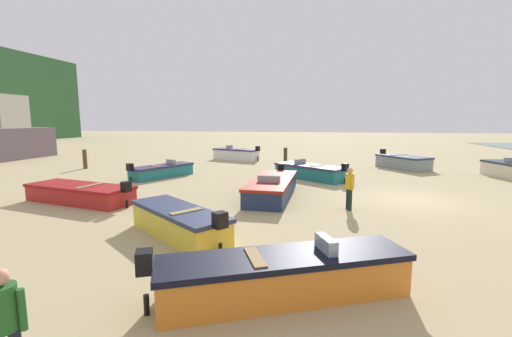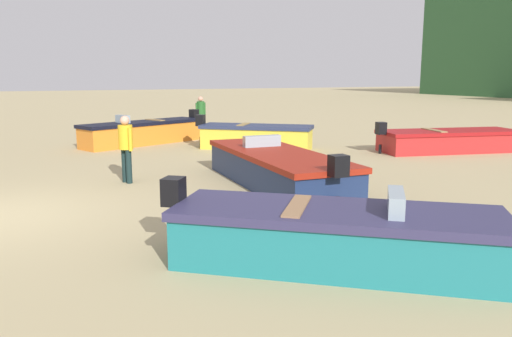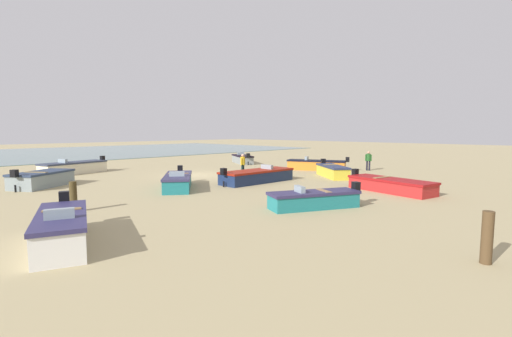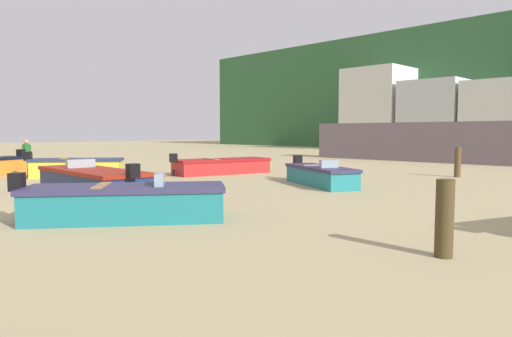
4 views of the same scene
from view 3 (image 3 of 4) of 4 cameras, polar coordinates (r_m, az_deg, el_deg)
name	(u,v)px [view 3 (image 3 of 4)]	position (r m, az deg, el deg)	size (l,w,h in m)	color
ground_plane	(197,175)	(27.62, -9.29, -1.02)	(160.00, 160.00, 0.00)	tan
tidal_water	(45,153)	(60.35, -30.22, 2.06)	(80.00, 36.00, 0.06)	gray
boat_yellow_0	(332,171)	(26.61, 11.90, -0.39)	(3.38, 3.83, 1.16)	gold
boat_orange_1	(316,165)	(30.85, 9.49, 0.54)	(3.03, 4.99, 1.18)	orange
boat_teal_2	(178,181)	(21.39, -12.17, -1.99)	(3.85, 4.40, 1.12)	#1D7077
boat_grey_3	(42,179)	(24.99, -30.62, -1.44)	(3.99, 3.48, 1.24)	gray
boat_grey_4	(242,159)	(36.91, -2.14, 1.49)	(3.06, 4.11, 1.15)	gray
boat_white_5	(62,229)	(12.09, -28.20, -8.38)	(2.66, 4.33, 1.27)	white
boat_navy_6	(257,176)	(23.35, 0.17, -1.19)	(5.57, 1.87, 1.13)	navy
boat_red_7	(390,185)	(21.12, 20.37, -2.46)	(2.57, 5.10, 1.05)	#B12322
boat_cream_8	(74,168)	(31.36, -26.73, 0.12)	(5.25, 2.68, 1.24)	beige
boat_teal_9	(314,199)	(15.89, 9.13, -4.81)	(4.14, 2.88, 1.05)	#20777C
mooring_post_near_water	(73,197)	(16.71, -26.78, -3.99)	(0.29, 0.29, 1.26)	#41351C
mooring_post_mid_beach	(487,238)	(10.91, 32.57, -9.13)	(0.28, 0.28, 1.35)	#503A23
beach_walker_foreground	(243,163)	(26.76, -2.10, 0.89)	(0.53, 0.43, 1.62)	#162828
beach_walker_distant	(368,159)	(31.62, 17.26, 1.41)	(0.43, 0.53, 1.62)	black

